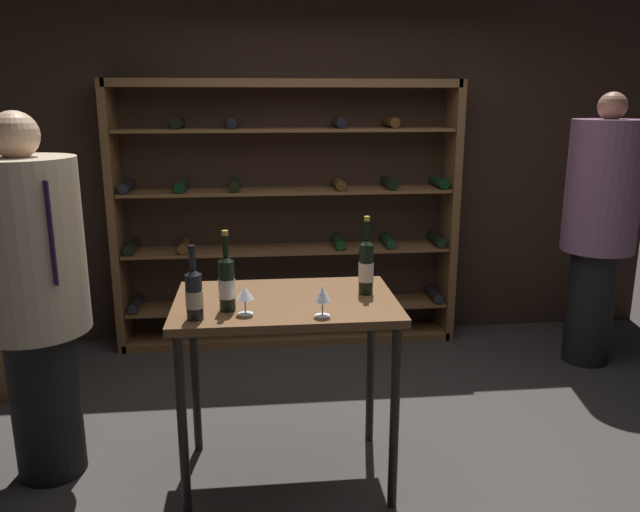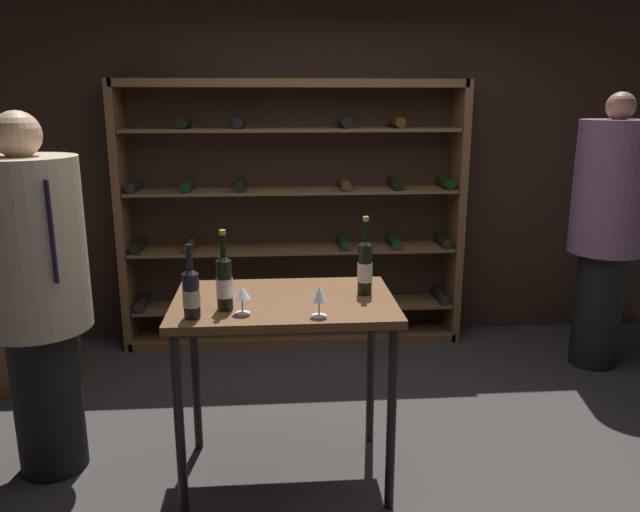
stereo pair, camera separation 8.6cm
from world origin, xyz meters
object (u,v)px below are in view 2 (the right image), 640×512
at_px(wine_glass_stemmed_center, 319,295).
at_px(tasting_table, 284,321).
at_px(wine_crate, 40,359).
at_px(wine_glass_stemmed_left, 242,294).
at_px(person_guest_plum_blouse, 608,220).
at_px(wine_bottle_gold_foil, 224,282).
at_px(wine_bottle_amber_reserve, 191,292).
at_px(wine_rack, 293,218).
at_px(person_host_in_suit, 35,285).
at_px(wine_bottle_black_capsule, 365,267).

bearing_deg(wine_glass_stemmed_center, tasting_table, 120.31).
distance_m(wine_crate, wine_glass_stemmed_center, 2.43).
bearing_deg(wine_glass_stemmed_left, person_guest_plum_blouse, 30.02).
relative_size(tasting_table, wine_bottle_gold_foil, 2.86).
bearing_deg(wine_glass_stemmed_center, wine_bottle_amber_reserve, 177.37).
height_order(tasting_table, wine_bottle_amber_reserve, wine_bottle_amber_reserve).
relative_size(wine_bottle_amber_reserve, wine_glass_stemmed_left, 2.53).
distance_m(wine_crate, wine_bottle_amber_reserve, 2.05).
distance_m(wine_crate, wine_glass_stemmed_left, 2.16).
bearing_deg(wine_glass_stemmed_left, wine_rack, 81.80).
bearing_deg(wine_glass_stemmed_left, person_host_in_suit, 160.22).
xyz_separation_m(wine_bottle_black_capsule, wine_bottle_amber_reserve, (-0.80, -0.28, -0.02)).
relative_size(person_guest_plum_blouse, wine_bottle_gold_foil, 5.23).
bearing_deg(person_host_in_suit, wine_rack, 92.83).
bearing_deg(person_host_in_suit, tasting_table, 32.87).
bearing_deg(wine_rack, wine_bottle_black_capsule, -80.91).
bearing_deg(person_host_in_suit, wine_bottle_black_capsule, 36.55).
bearing_deg(wine_rack, wine_crate, -158.19).
height_order(tasting_table, wine_bottle_black_capsule, wine_bottle_black_capsule).
distance_m(person_guest_plum_blouse, wine_glass_stemmed_center, 2.59).
bearing_deg(wine_bottle_gold_foil, person_host_in_suit, 162.16).
bearing_deg(wine_crate, wine_rack, 21.81).
relative_size(tasting_table, wine_glass_stemmed_left, 8.14).
xyz_separation_m(wine_crate, wine_bottle_gold_foil, (1.36, -1.30, 0.90)).
distance_m(tasting_table, person_host_in_suit, 1.24).
bearing_deg(person_guest_plum_blouse, wine_glass_stemmed_left, 28.06).
bearing_deg(wine_bottle_black_capsule, person_guest_plum_blouse, 32.13).
xyz_separation_m(wine_bottle_black_capsule, wine_glass_stemmed_center, (-0.25, -0.30, -0.04)).
relative_size(person_guest_plum_blouse, wine_crate, 4.04).
height_order(wine_glass_stemmed_center, wine_glass_stemmed_left, wine_glass_stemmed_center).
relative_size(tasting_table, wine_glass_stemmed_center, 7.58).
bearing_deg(tasting_table, person_host_in_suit, 171.84).
bearing_deg(wine_glass_stemmed_center, wine_bottle_black_capsule, 50.90).
bearing_deg(tasting_table, person_guest_plum_blouse, 28.35).
xyz_separation_m(wine_rack, wine_bottle_black_capsule, (0.29, -1.81, 0.09)).
bearing_deg(wine_bottle_amber_reserve, wine_glass_stemmed_center, -2.63).
xyz_separation_m(wine_glass_stemmed_center, wine_glass_stemmed_left, (-0.34, 0.06, -0.00)).
bearing_deg(wine_crate, tasting_table, -35.65).
relative_size(wine_bottle_black_capsule, wine_glass_stemmed_left, 2.98).
relative_size(wine_bottle_gold_foil, wine_bottle_black_capsule, 0.96).
distance_m(wine_rack, wine_glass_stemmed_center, 2.12).
bearing_deg(wine_bottle_amber_reserve, person_guest_plum_blouse, 28.55).
height_order(wine_bottle_black_capsule, wine_glass_stemmed_center, wine_bottle_black_capsule).
height_order(wine_bottle_gold_foil, wine_glass_stemmed_center, wine_bottle_gold_foil).
relative_size(wine_rack, wine_glass_stemmed_left, 20.20).
distance_m(person_guest_plum_blouse, wine_glass_stemmed_left, 2.85).
height_order(wine_crate, wine_bottle_amber_reserve, wine_bottle_amber_reserve).
bearing_deg(wine_rack, wine_glass_stemmed_left, -98.20).
relative_size(wine_rack, tasting_table, 2.48).
xyz_separation_m(wine_crate, wine_bottle_black_capsule, (2.02, -1.12, 0.91)).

